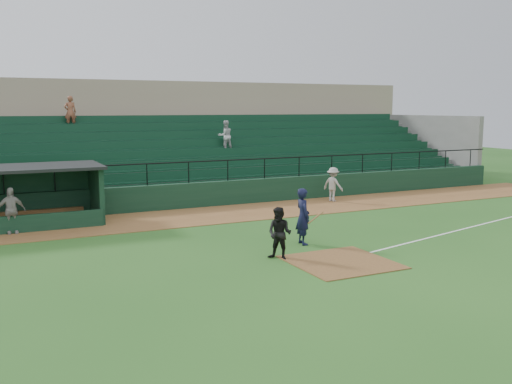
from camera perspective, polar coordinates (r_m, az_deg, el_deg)
name	(u,v)px	position (r m, az deg, el deg)	size (l,w,h in m)	color
ground	(323,255)	(18.74, 6.73, -6.26)	(90.00, 90.00, 0.00)	#26581C
warning_track	(227,214)	(25.67, -2.93, -2.18)	(40.00, 4.00, 0.03)	brown
home_plate_dirt	(341,262)	(17.93, 8.47, -6.92)	(3.00, 3.00, 0.03)	brown
foul_line	(476,226)	(24.70, 21.04, -3.18)	(18.00, 0.09, 0.01)	white
stadium_structure	(169,150)	(33.27, -8.68, 4.14)	(38.00, 13.08, 6.40)	black
batter_at_plate	(303,216)	(19.92, 4.70, -2.44)	(1.07, 0.77, 1.98)	black
umpire	(280,234)	(17.92, 2.37, -4.16)	(0.81, 0.63, 1.66)	black
runner	(333,184)	(29.09, 7.69, 0.76)	(1.11, 0.64, 1.72)	#A09B95
dugout_player_a	(11,211)	(23.31, -23.25, -1.71)	(1.03, 0.43, 1.75)	#9A9690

